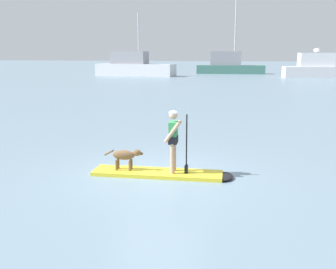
% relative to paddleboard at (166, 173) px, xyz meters
% --- Properties ---
extents(ground_plane, '(400.00, 400.00, 0.00)m').
position_rel_paddleboard_xyz_m(ground_plane, '(-0.23, -0.03, -0.05)').
color(ground_plane, gray).
extents(paddleboard, '(3.79, 1.25, 0.10)m').
position_rel_paddleboard_xyz_m(paddleboard, '(0.00, 0.00, 0.00)').
color(paddleboard, yellow).
rests_on(paddleboard, ground_plane).
extents(person_paddler, '(0.64, 0.52, 1.64)m').
position_rel_paddleboard_xyz_m(person_paddler, '(0.21, 0.03, 0.99)').
color(person_paddler, tan).
rests_on(person_paddler, paddleboard).
extents(dog, '(1.07, 0.30, 0.58)m').
position_rel_paddleboard_xyz_m(dog, '(-1.08, -0.14, 0.44)').
color(dog, brown).
rests_on(dog, paddleboard).
extents(moored_boat_far_port, '(12.59, 3.71, 9.35)m').
position_rel_paddleboard_xyz_m(moored_boat_far_port, '(-19.25, 46.49, 1.35)').
color(moored_boat_far_port, silver).
rests_on(moored_boat_far_port, ground_plane).
extents(moored_boat_far_starboard, '(11.77, 4.14, 12.40)m').
position_rel_paddleboard_xyz_m(moored_boat_far_starboard, '(-6.13, 57.92, 1.37)').
color(moored_boat_far_starboard, '#3F7266').
rests_on(moored_boat_far_starboard, ground_plane).
extents(moored_boat_port, '(10.73, 4.99, 4.11)m').
position_rel_paddleboard_xyz_m(moored_boat_port, '(7.80, 49.41, 1.25)').
color(moored_boat_port, silver).
rests_on(moored_boat_port, ground_plane).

